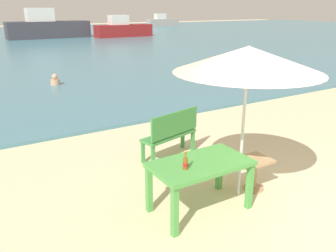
# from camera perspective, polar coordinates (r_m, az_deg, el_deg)

# --- Properties ---
(ground_plane) EXTENTS (120.00, 120.00, 0.00)m
(ground_plane) POSITION_cam_1_polar(r_m,az_deg,el_deg) (5.50, 23.40, -13.51)
(ground_plane) COLOR beige
(sea_water) EXTENTS (120.00, 50.00, 0.08)m
(sea_water) POSITION_cam_1_polar(r_m,az_deg,el_deg) (32.87, -24.85, 12.37)
(sea_water) COLOR teal
(sea_water) RESTS_ON ground_plane
(picnic_table_green) EXTENTS (1.40, 0.80, 0.76)m
(picnic_table_green) POSITION_cam_1_polar(r_m,az_deg,el_deg) (4.95, 5.30, -7.00)
(picnic_table_green) COLOR #4C9E47
(picnic_table_green) RESTS_ON ground_plane
(beer_bottle_amber) EXTENTS (0.07, 0.07, 0.26)m
(beer_bottle_amber) POSITION_cam_1_polar(r_m,az_deg,el_deg) (4.64, 2.86, -6.01)
(beer_bottle_amber) COLOR brown
(beer_bottle_amber) RESTS_ON picnic_table_green
(patio_umbrella) EXTENTS (2.10, 2.10, 2.30)m
(patio_umbrella) POSITION_cam_1_polar(r_m,az_deg,el_deg) (5.03, 12.94, 10.54)
(patio_umbrella) COLOR silver
(patio_umbrella) RESTS_ON ground_plane
(side_table_wood) EXTENTS (0.44, 0.44, 0.54)m
(side_table_wood) POSITION_cam_1_polar(r_m,az_deg,el_deg) (5.77, 14.04, -6.87)
(side_table_wood) COLOR tan
(side_table_wood) RESTS_ON ground_plane
(bench_green_left) EXTENTS (1.25, 0.63, 0.95)m
(bench_green_left) POSITION_cam_1_polar(r_m,az_deg,el_deg) (6.68, 0.56, -0.95)
(bench_green_left) COLOR #3D8C42
(bench_green_left) RESTS_ON ground_plane
(swimmer_person) EXTENTS (0.34, 0.34, 0.41)m
(swimmer_person) POSITION_cam_1_polar(r_m,az_deg,el_deg) (13.61, -17.96, 7.10)
(swimmer_person) COLOR tan
(swimmer_person) RESTS_ON sea_water
(boat_fishing_trawler) EXTENTS (4.92, 1.34, 1.79)m
(boat_fishing_trawler) POSITION_cam_1_polar(r_m,az_deg,el_deg) (54.46, -0.92, 16.69)
(boat_fishing_trawler) COLOR gray
(boat_fishing_trawler) RESTS_ON sea_water
(boat_cargo_ship) EXTENTS (7.28, 1.98, 2.65)m
(boat_cargo_ship) POSITION_cam_1_polar(r_m,az_deg,el_deg) (34.87, -19.11, 14.98)
(boat_cargo_ship) COLOR #38383F
(boat_cargo_ship) RESTS_ON sea_water
(boat_ferry) EXTENTS (5.49, 1.50, 2.00)m
(boat_ferry) POSITION_cam_1_polar(r_m,az_deg,el_deg) (34.91, -7.39, 15.44)
(boat_ferry) COLOR maroon
(boat_ferry) RESTS_ON sea_water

